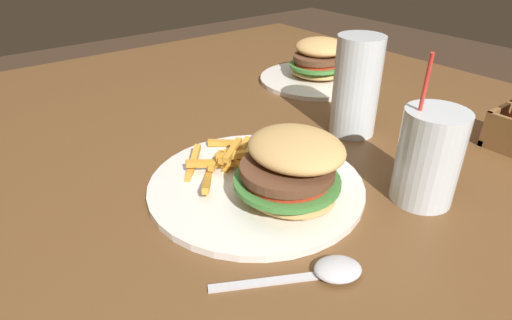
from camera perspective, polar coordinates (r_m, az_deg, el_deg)
dining_table at (r=0.81m, az=6.85°, el=-5.52°), size 1.50×1.15×0.76m
meal_plate_near at (r=0.58m, az=2.35°, el=-2.12°), size 0.30×0.30×0.10m
beer_glass at (r=0.76m, az=13.18°, el=9.07°), size 0.08×0.08×0.17m
juice_glass at (r=0.60m, az=21.91°, el=-0.18°), size 0.08×0.08×0.20m
spoon at (r=0.48m, az=9.89°, el=-14.31°), size 0.10×0.16×0.01m
meal_plate_far at (r=1.02m, az=8.14°, el=12.13°), size 0.26×0.26×0.10m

